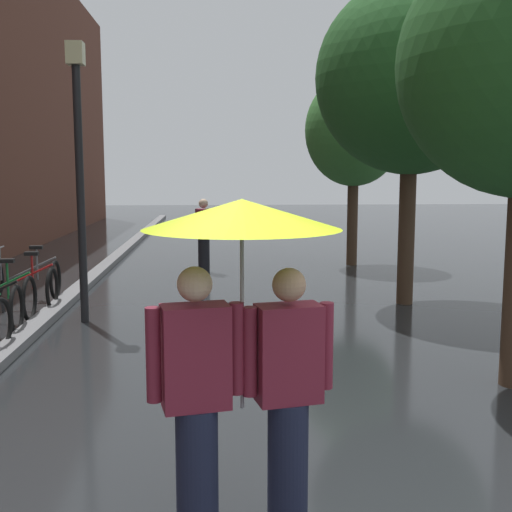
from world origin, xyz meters
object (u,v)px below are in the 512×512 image
(parked_bicycle_4, at_px, (20,287))
(couple_under_umbrella, at_px, (242,309))
(street_tree_2, at_px, (354,131))
(street_tree_1, at_px, (411,78))
(street_lamp_post, at_px, (79,161))
(parked_bicycle_5, at_px, (26,278))
(pedestrian_walking_midground, at_px, (204,233))

(parked_bicycle_4, xyz_separation_m, couple_under_umbrella, (3.35, -6.67, 1.05))
(street_tree_2, relative_size, parked_bicycle_4, 4.21)
(street_tree_1, distance_m, street_lamp_post, 5.51)
(couple_under_umbrella, height_order, street_lamp_post, street_lamp_post)
(street_tree_2, xyz_separation_m, parked_bicycle_4, (-6.52, -4.63, -2.84))
(parked_bicycle_4, relative_size, couple_under_umbrella, 0.52)
(parked_bicycle_4, height_order, parked_bicycle_5, same)
(couple_under_umbrella, bearing_deg, street_tree_2, 74.32)
(street_lamp_post, bearing_deg, pedestrian_walking_midground, 69.69)
(couple_under_umbrella, distance_m, pedestrian_walking_midground, 10.45)
(street_lamp_post, xyz_separation_m, pedestrian_walking_midground, (1.74, 4.69, -1.52))
(street_lamp_post, height_order, pedestrian_walking_midground, street_lamp_post)
(couple_under_umbrella, bearing_deg, street_tree_1, 65.33)
(street_tree_1, distance_m, pedestrian_walking_midground, 5.85)
(street_tree_1, height_order, couple_under_umbrella, street_tree_1)
(street_tree_1, bearing_deg, parked_bicycle_4, -179.27)
(pedestrian_walking_midground, bearing_deg, parked_bicycle_5, -137.10)
(street_tree_1, height_order, parked_bicycle_5, street_tree_1)
(street_tree_2, distance_m, pedestrian_walking_midground, 4.35)
(street_tree_1, xyz_separation_m, parked_bicycle_4, (-6.45, -0.08, -3.41))
(parked_bicycle_4, relative_size, street_lamp_post, 0.26)
(street_lamp_post, distance_m, pedestrian_walking_midground, 5.23)
(street_tree_2, xyz_separation_m, pedestrian_walking_midground, (-3.57, -0.87, -2.33))
(street_tree_2, relative_size, pedestrian_walking_midground, 2.75)
(street_tree_2, xyz_separation_m, street_lamp_post, (-5.31, -5.56, -0.81))
(street_tree_2, relative_size, parked_bicycle_5, 4.20)
(parked_bicycle_4, distance_m, pedestrian_walking_midground, 4.81)
(couple_under_umbrella, height_order, pedestrian_walking_midground, couple_under_umbrella)
(parked_bicycle_5, relative_size, couple_under_umbrella, 0.52)
(parked_bicycle_4, bearing_deg, parked_bicycle_5, 100.67)
(street_tree_1, height_order, parked_bicycle_4, street_tree_1)
(street_tree_1, bearing_deg, couple_under_umbrella, -114.67)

